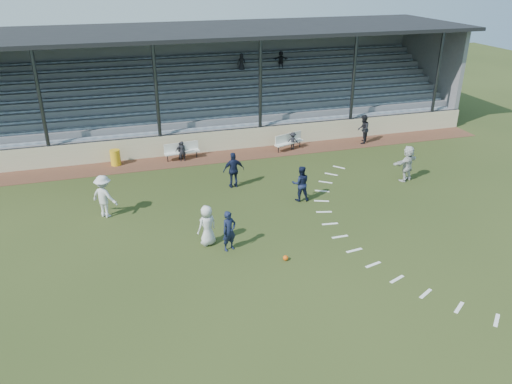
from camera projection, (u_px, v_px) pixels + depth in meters
ground at (274, 247)px, 19.70m from camera, size 90.00×90.00×0.00m
cinder_track at (216, 157)px, 28.84m from camera, size 34.00×2.00×0.02m
retaining_wall at (212, 142)px, 29.50m from camera, size 34.00×0.18×1.20m
bench_left at (182, 149)px, 28.32m from camera, size 2.03×0.69×0.95m
bench_right at (289, 140)px, 29.81m from camera, size 2.01×1.15×0.95m
trash_bin at (115, 157)px, 27.50m from camera, size 0.55×0.55×0.87m
football at (286, 258)px, 18.79m from camera, size 0.20×0.20×0.20m
player_white_lead at (207, 225)px, 19.58m from camera, size 0.96×0.81×1.68m
player_navy_lead at (229, 231)px, 19.21m from camera, size 0.70×0.58×1.64m
player_navy_mid at (301, 183)px, 23.26m from camera, size 0.94×0.79×1.72m
player_white_wing at (104, 196)px, 21.71m from camera, size 1.42×1.36×1.94m
player_navy_wing at (234, 170)px, 24.63m from camera, size 1.08×0.47×1.82m
player_white_back at (407, 163)px, 25.40m from camera, size 1.82×1.15×1.87m
official at (363, 129)px, 30.70m from camera, size 1.05×1.10×1.78m
sub_left_near at (182, 151)px, 28.00m from camera, size 0.43×0.29×1.17m
sub_left_far at (181, 151)px, 28.29m from camera, size 0.61×0.32×1.00m
sub_right at (293, 141)px, 29.78m from camera, size 0.79×0.65×1.06m
grandstand at (196, 96)px, 32.94m from camera, size 34.60×9.00×6.61m
penalty_arc at (368, 232)px, 20.77m from camera, size 3.89×14.63×0.01m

